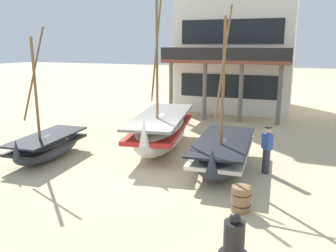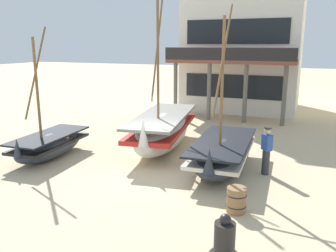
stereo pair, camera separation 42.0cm
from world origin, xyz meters
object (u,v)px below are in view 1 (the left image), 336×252
fisherman_by_hull (267,150)px  capstan_winch (234,240)px  fishing_boat_centre_large (161,130)px  fishing_boat_far_right (48,146)px  fishing_boat_near_left (223,153)px  harbor_building_main (238,33)px  wooden_barrel (241,199)px

fisherman_by_hull → capstan_winch: fisherman_by_hull is taller
fishing_boat_centre_large → fisherman_by_hull: fishing_boat_centre_large is taller
fishing_boat_far_right → fisherman_by_hull: size_ratio=3.00×
fishing_boat_far_right → fishing_boat_centre_large: bearing=38.4°
fishing_boat_near_left → fishing_boat_far_right: size_ratio=1.14×
fisherman_by_hull → capstan_winch: size_ratio=1.64×
fishing_boat_centre_large → harbor_building_main: harbor_building_main is taller
fishing_boat_far_right → wooden_barrel: fishing_boat_far_right is taller
fishing_boat_far_right → fishing_boat_near_left: bearing=11.3°
capstan_winch → harbor_building_main: harbor_building_main is taller
capstan_winch → wooden_barrel: capstan_winch is taller
wooden_barrel → fishing_boat_centre_large: bearing=131.7°
capstan_winch → harbor_building_main: 18.86m
fisherman_by_hull → harbor_building_main: bearing=104.4°
fishing_boat_near_left → fishing_boat_far_right: 6.80m
fishing_boat_near_left → capstan_winch: fishing_boat_near_left is taller
fishing_boat_centre_large → wooden_barrel: 6.26m
fishing_boat_near_left → fishing_boat_far_right: fishing_boat_near_left is taller
capstan_winch → harbor_building_main: (-3.07, 18.00, 4.72)m
fishing_boat_near_left → fishing_boat_centre_large: fishing_boat_centre_large is taller
fishing_boat_far_right → harbor_building_main: bearing=70.7°
fishing_boat_far_right → capstan_winch: size_ratio=4.92×
fishing_boat_near_left → fishing_boat_centre_large: 3.40m
fishing_boat_centre_large → harbor_building_main: bearing=83.5°
wooden_barrel → fisherman_by_hull: bearing=83.3°
fisherman_by_hull → wooden_barrel: fisherman_by_hull is taller
fishing_boat_near_left → fisherman_by_hull: (1.51, 0.07, 0.23)m
fishing_boat_far_right → harbor_building_main: harbor_building_main is taller
wooden_barrel → harbor_building_main: bearing=100.3°
fishing_boat_centre_large → capstan_winch: fishing_boat_centre_large is taller
fishing_boat_near_left → fisherman_by_hull: fishing_boat_near_left is taller
fisherman_by_hull → fishing_boat_centre_large: bearing=161.7°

